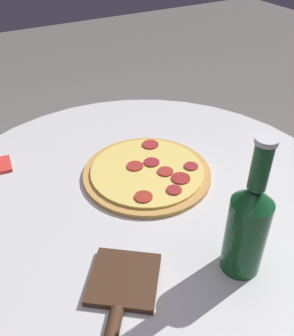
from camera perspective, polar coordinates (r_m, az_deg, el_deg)
table at (r=0.94m, az=-0.47°, el=-12.58°), size 0.93×0.93×0.74m
pizza at (r=0.86m, az=0.06°, el=-0.66°), size 0.30×0.30×0.02m
beer_bottle at (r=0.63m, az=15.12°, el=-8.36°), size 0.07×0.07×0.26m
pizza_paddle at (r=0.64m, az=-4.15°, el=-19.05°), size 0.20×0.24×0.02m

